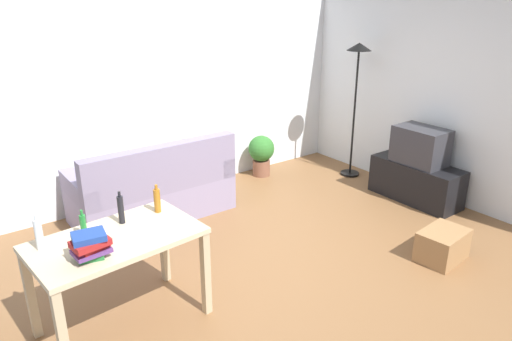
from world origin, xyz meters
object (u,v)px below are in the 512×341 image
at_px(tv_stand, 416,181).
at_px(torchiere_lamp, 357,74).
at_px(bottle_amber, 157,200).
at_px(desk, 117,250).
at_px(bottle_dark, 121,209).
at_px(couch, 154,191).
at_px(storage_box, 442,245).
at_px(potted_plant, 261,153).
at_px(bottle_clear, 39,234).
at_px(bottle_green, 83,225).
at_px(book_stack, 91,245).
at_px(tv, 421,146).

bearing_deg(tv_stand, torchiere_lamp, 0.00).
bearing_deg(bottle_amber, desk, -154.95).
bearing_deg(bottle_dark, couch, 57.66).
height_order(storage_box, bottle_amber, bottle_amber).
distance_m(torchiere_lamp, bottle_amber, 3.54).
height_order(tv_stand, potted_plant, potted_plant).
height_order(tv_stand, bottle_clear, bottle_clear).
height_order(desk, bottle_green, bottle_green).
bearing_deg(bottle_clear, bottle_dark, 4.48).
xyz_separation_m(torchiere_lamp, bottle_dark, (-3.67, -0.98, -0.54)).
bearing_deg(torchiere_lamp, tv_stand, -90.00).
bearing_deg(tv_stand, bottle_amber, 88.28).
height_order(bottle_green, book_stack, bottle_green).
distance_m(tv_stand, tv, 0.46).
relative_size(tv_stand, bottle_amber, 4.68).
height_order(couch, tv, same).
xyz_separation_m(tv_stand, desk, (-3.79, -0.10, 0.41)).
xyz_separation_m(tv_stand, tv, (0.00, 0.00, 0.46)).
bearing_deg(desk, couch, 52.44).
relative_size(couch, torchiere_lamp, 0.96).
height_order(couch, bottle_clear, bottle_clear).
distance_m(couch, desk, 1.92).
xyz_separation_m(tv_stand, potted_plant, (-1.01, 1.80, 0.09)).
distance_m(tv_stand, storage_box, 1.41).
relative_size(couch, potted_plant, 3.06).
relative_size(bottle_green, bottle_amber, 0.86).
distance_m(torchiere_lamp, bottle_green, 4.13).
xyz_separation_m(bottle_green, bottle_amber, (0.60, 0.04, 0.02)).
distance_m(bottle_green, book_stack, 0.37).
relative_size(tv, storage_box, 1.25).
bearing_deg(desk, bottle_green, 131.86).
bearing_deg(potted_plant, couch, -169.96).
distance_m(potted_plant, bottle_green, 3.46).
relative_size(potted_plant, bottle_clear, 2.14).
height_order(couch, storage_box, couch).
xyz_separation_m(tv, bottle_clear, (-4.27, 0.04, 0.18)).
bearing_deg(storage_box, potted_plant, 90.77).
height_order(desk, storage_box, desk).
height_order(torchiere_lamp, desk, torchiere_lamp).
distance_m(bottle_clear, book_stack, 0.42).
bearing_deg(couch, bottle_dark, 57.66).
relative_size(potted_plant, book_stack, 2.23).
xyz_separation_m(desk, bottle_dark, (0.13, 0.19, 0.23)).
relative_size(bottle_clear, book_stack, 1.04).
distance_m(desk, book_stack, 0.38).
bearing_deg(bottle_green, book_stack, -100.18).
relative_size(bottle_clear, bottle_green, 1.32).
bearing_deg(torchiere_lamp, storage_box, -115.10).
bearing_deg(bottle_dark, bottle_clear, -175.52).
bearing_deg(storage_box, bottle_dark, 157.76).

